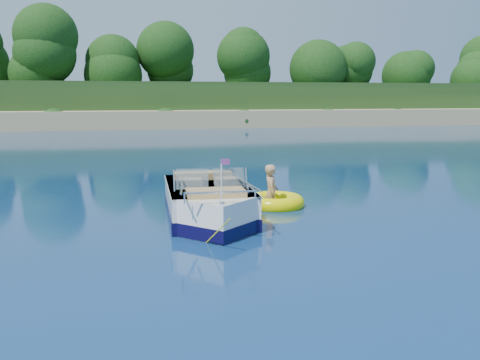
% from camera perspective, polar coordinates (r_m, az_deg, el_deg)
% --- Properties ---
extents(ground, '(160.00, 160.00, 0.00)m').
position_cam_1_polar(ground, '(11.26, 3.92, -5.11)').
color(ground, '#0A2347').
rests_on(ground, ground).
extents(shoreline, '(170.00, 59.00, 6.00)m').
position_cam_1_polar(shoreline, '(74.27, -11.22, 7.43)').
color(shoreline, tan).
rests_on(shoreline, ground).
extents(treeline, '(150.00, 7.12, 8.19)m').
position_cam_1_polar(treeline, '(51.61, -10.16, 11.94)').
color(treeline, black).
rests_on(treeline, ground).
extents(motorboat, '(2.02, 5.09, 1.69)m').
position_cam_1_polar(motorboat, '(11.90, -3.29, -2.71)').
color(motorboat, white).
rests_on(motorboat, ground).
extents(tow_tube, '(1.96, 1.96, 0.40)m').
position_cam_1_polar(tow_tube, '(13.41, 3.70, -2.38)').
color(tow_tube, '#F5EA00').
rests_on(tow_tube, ground).
extents(boy, '(0.50, 0.84, 1.55)m').
position_cam_1_polar(boy, '(13.45, 3.31, -2.78)').
color(boy, tan).
rests_on(boy, ground).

